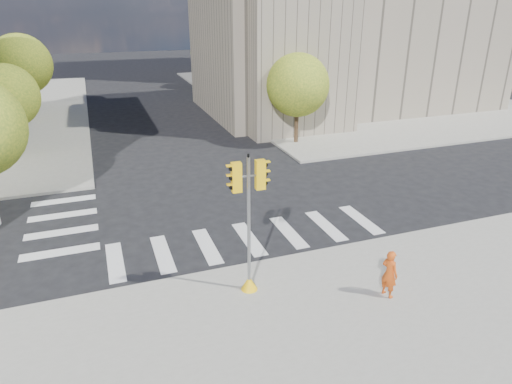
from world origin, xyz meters
TOP-DOWN VIEW (x-y plane):
  - ground at (0.00, 0.00)m, footprint 160.00×160.00m
  - sidewalk_far_right at (20.00, 26.00)m, footprint 28.00×40.00m
  - civic_building at (15.59, 19.12)m, footprint 26.00×16.00m
  - tree_lw_mid at (-10.50, 14.00)m, footprint 4.00×4.00m
  - tree_lw_far at (-10.50, 24.00)m, footprint 4.80×4.80m
  - tree_re_near at (7.50, 10.00)m, footprint 4.20×4.20m
  - tree_re_mid at (7.50, 22.00)m, footprint 4.60×4.60m
  - tree_re_far at (7.50, 34.00)m, footprint 4.00×4.00m
  - lamp_near at (8.00, 14.00)m, footprint 0.35×0.18m
  - lamp_far at (8.00, 28.00)m, footprint 0.35×0.18m
  - traffic_signal at (-1.34, -5.61)m, footprint 1.07×0.56m
  - photographer at (2.85, -7.50)m, footprint 0.55×0.69m

SIDE VIEW (x-z plane):
  - ground at x=0.00m, z-range 0.00..0.00m
  - sidewalk_far_right at x=20.00m, z-range 0.00..0.15m
  - photographer at x=2.85m, z-range 0.15..1.82m
  - traffic_signal at x=-1.34m, z-range -0.20..4.61m
  - tree_lw_mid at x=-10.50m, z-range 0.88..6.65m
  - tree_re_far at x=7.50m, z-range 0.93..6.80m
  - tree_re_near at x=7.50m, z-range 0.97..7.13m
  - tree_re_mid at x=7.50m, z-range 1.02..7.68m
  - tree_lw_far at x=-10.50m, z-range 1.07..8.01m
  - lamp_near at x=8.00m, z-range 0.52..8.63m
  - lamp_far at x=8.00m, z-range 0.52..8.63m
  - civic_building at x=15.59m, z-range -2.43..16.96m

